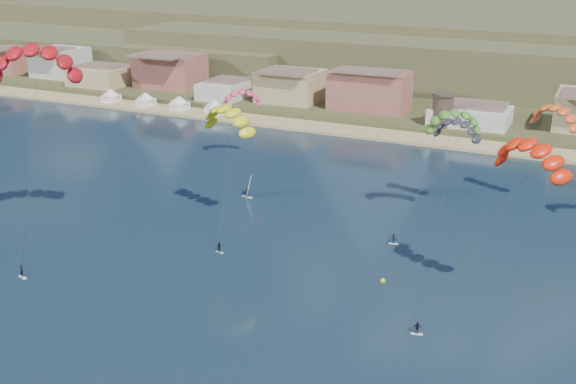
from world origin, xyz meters
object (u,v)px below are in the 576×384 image
(windsurfer, at_px, (248,191))
(kitesurfer_orange, at_px, (532,151))
(kitesurfer_yellow, at_px, (228,115))
(kitesurfer_red, at_px, (34,57))
(buoy, at_px, (383,281))
(watchtower, at_px, (443,109))
(kitesurfer_green, at_px, (453,119))

(windsurfer, bearing_deg, kitesurfer_orange, -23.13)
(kitesurfer_orange, bearing_deg, kitesurfer_yellow, 169.33)
(kitesurfer_yellow, distance_m, kitesurfer_orange, 49.26)
(kitesurfer_red, distance_m, kitesurfer_orange, 71.50)
(buoy, bearing_deg, watchtower, 97.85)
(kitesurfer_green, relative_size, buoy, 31.83)
(kitesurfer_red, xyz_separation_m, kitesurfer_orange, (70.36, 9.69, -8.21))
(kitesurfer_orange, bearing_deg, windsurfer, 156.87)
(windsurfer, bearing_deg, kitesurfer_red, -119.48)
(kitesurfer_yellow, bearing_deg, windsurfer, 106.48)
(windsurfer, xyz_separation_m, buoy, (34.30, -22.53, -1.19))
(kitesurfer_orange, bearing_deg, kitesurfer_green, 120.78)
(watchtower, xyz_separation_m, kitesurfer_orange, (29.74, -85.29, 15.47))
(kitesurfer_orange, distance_m, windsurfer, 60.42)
(kitesurfer_red, xyz_separation_m, kitesurfer_yellow, (22.01, 18.80, -10.54))
(kitesurfer_red, distance_m, buoy, 61.09)
(windsurfer, height_order, buoy, windsurfer)
(watchtower, bearing_deg, kitesurfer_green, -76.12)
(windsurfer, bearing_deg, kitesurfer_green, 3.86)
(kitesurfer_orange, relative_size, windsurfer, 6.38)
(kitesurfer_red, bearing_deg, kitesurfer_orange, 7.84)
(kitesurfer_yellow, height_order, buoy, kitesurfer_yellow)
(kitesurfer_red, distance_m, windsurfer, 46.67)
(watchtower, distance_m, kitesurfer_green, 63.48)
(watchtower, height_order, kitesurfer_yellow, kitesurfer_yellow)
(kitesurfer_red, bearing_deg, watchtower, 66.84)
(buoy, bearing_deg, kitesurfer_orange, 0.64)
(watchtower, bearing_deg, kitesurfer_yellow, -103.73)
(kitesurfer_orange, xyz_separation_m, windsurfer, (-52.26, 22.33, -20.52))
(kitesurfer_yellow, bearing_deg, kitesurfer_orange, -10.67)
(watchtower, bearing_deg, kitesurfer_orange, -70.78)
(kitesurfer_yellow, relative_size, buoy, 32.50)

